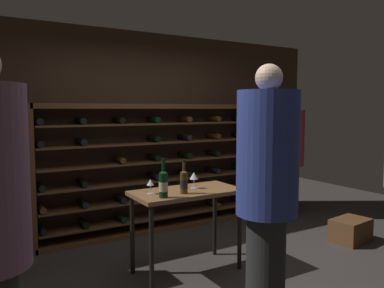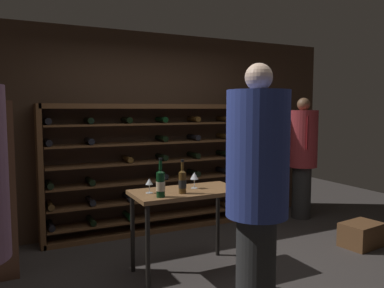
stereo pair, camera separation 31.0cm
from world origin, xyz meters
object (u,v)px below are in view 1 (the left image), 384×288
Objects in this scene: wine_glass_stemmed_right at (194,176)px; wine_crate at (350,230)px; person_host_in_suit at (290,151)px; wine_bottle_red_label at (163,184)px; wine_bottle_green_slim at (184,181)px; person_bystander_red_print at (267,183)px; tasting_table at (187,200)px; wine_rack at (154,168)px; wine_glass_stemmed_center at (150,183)px.

wine_crate is at bearing -8.89° from wine_glass_stemmed_right.
person_host_in_suit reaches higher than wine_glass_stemmed_right.
wine_bottle_red_label reaches higher than wine_bottle_green_slim.
tasting_table is at bearing -78.52° from person_bystander_red_print.
wine_bottle_red_label is at bearing 177.47° from wine_crate.
wine_rack is at bearing 82.70° from wine_glass_stemmed_right.
tasting_table is 3.32× the size of wine_bottle_green_slim.
wine_glass_stemmed_right is (-2.27, -0.93, -0.04)m from person_host_in_suit.
wine_bottle_green_slim is at bearing 12.09° from wine_bottle_red_label.
tasting_table is at bearing -101.47° from wine_rack.
wine_bottle_green_slim is at bearing 178.82° from person_host_in_suit.
wine_crate is (-0.19, -1.26, -0.86)m from person_host_in_suit.
wine_glass_stemmed_center is (-0.66, -1.34, 0.09)m from wine_rack.
person_host_in_suit reaches higher than wine_bottle_red_label.
person_bystander_red_print is (-0.24, -2.50, 0.24)m from wine_rack.
wine_glass_stemmed_center is (-0.38, 0.03, 0.21)m from tasting_table.
tasting_table is 0.26m from wine_glass_stemmed_right.
wine_bottle_green_slim is at bearing -104.19° from wine_rack.
wine_crate is 1.32× the size of wine_bottle_red_label.
person_bystander_red_print is 1.04m from wine_bottle_red_label.
wine_crate is 1.46× the size of wine_bottle_green_slim.
wine_crate is 2.88× the size of wine_glass_stemmed_right.
wine_bottle_red_label is 0.21m from wine_glass_stemmed_center.
wine_rack is 1.50m from wine_glass_stemmed_center.
person_host_in_suit reaches higher than wine_glass_stemmed_center.
tasting_table reaches higher than wine_crate.
wine_glass_stemmed_right is at bearing 25.27° from wine_bottle_red_label.
wine_glass_stemmed_right is at bearing 37.85° from wine_bottle_green_slim.
wine_rack reaches higher than wine_bottle_green_slim.
person_host_in_suit reaches higher than wine_rack.
wine_glass_stemmed_center is (-2.57, 0.31, 0.80)m from wine_crate.
wine_glass_stemmed_right is at bearing 171.11° from wine_crate.
wine_glass_stemmed_center is (-0.28, 0.15, -0.01)m from wine_bottle_green_slim.
wine_bottle_red_label is at bearing -58.71° from person_bystander_red_print.
person_bystander_red_print is at bearing -162.99° from person_host_in_suit.
wine_rack reaches higher than wine_glass_stemmed_right.
tasting_table is 2.27× the size of wine_crate.
wine_bottle_red_label is (-0.62, -1.55, 0.11)m from wine_rack.
wine_bottle_green_slim reaches higher than wine_glass_stemmed_right.
wine_crate is at bearing -41.03° from wine_rack.
person_bystander_red_print is at bearing -93.16° from wine_glass_stemmed_right.
wine_glass_stemmed_right is at bearing -97.30° from wine_rack.
tasting_table is at bearing -158.52° from wine_glass_stemmed_right.
wine_rack is 2.53m from person_bystander_red_print.
wine_bottle_green_slim reaches higher than wine_glass_stemmed_center.
wine_rack reaches higher than wine_glass_stemmed_center.
wine_glass_stemmed_center reaches higher than wine_crate.
person_host_in_suit is 5.51× the size of wine_bottle_green_slim.
wine_glass_stemmed_center reaches higher than tasting_table.
wine_crate is 3.39× the size of wine_glass_stemmed_center.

